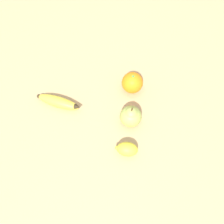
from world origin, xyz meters
The scene contains 5 objects.
ground_plane centered at (0.00, 0.00, 0.00)m, with size 3.00×3.00×0.00m, color tan.
banana centered at (0.20, 0.15, 0.02)m, with size 0.11×0.17×0.04m.
orange centered at (0.23, -0.13, 0.04)m, with size 0.08×0.08×0.08m.
pear centered at (0.10, -0.11, 0.04)m, with size 0.08×0.08×0.10m.
lemon centered at (-0.01, -0.08, 0.02)m, with size 0.06×0.08×0.05m.
Camera 1 is at (-0.22, 0.00, 0.72)m, focal length 35.00 mm.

